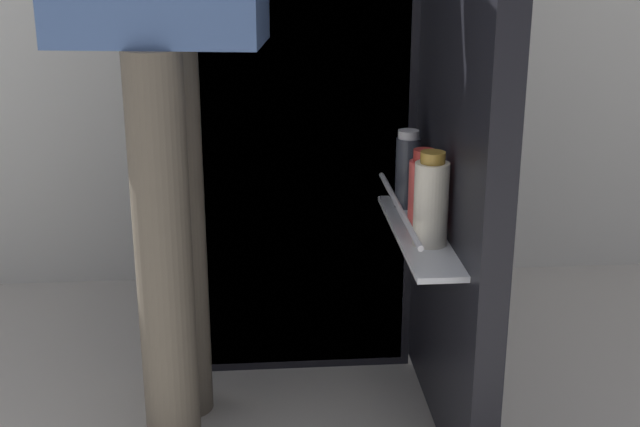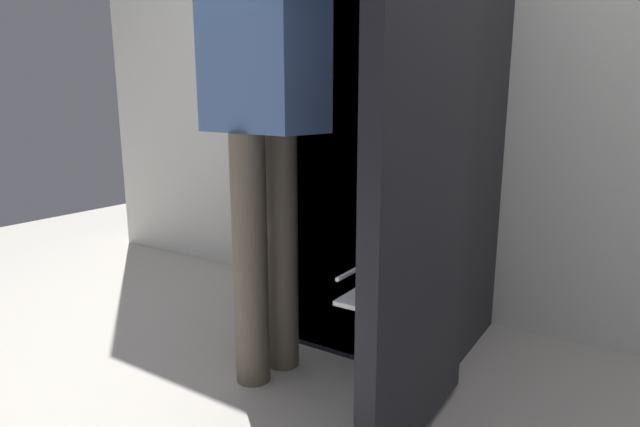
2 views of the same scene
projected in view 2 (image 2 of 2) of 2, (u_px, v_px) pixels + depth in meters
name	position (u px, v px, depth m)	size (l,w,h in m)	color
ground_plane	(325.00, 391.00, 1.81)	(6.87, 6.87, 0.00)	#B7B2A8
kitchen_wall	(439.00, 44.00, 2.31)	(4.40, 0.10, 2.45)	silver
refrigerator	(402.00, 123.00, 2.02)	(0.71, 1.26, 1.80)	black
person	(265.00, 75.00, 1.71)	(0.56, 0.79, 1.76)	#665B4C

